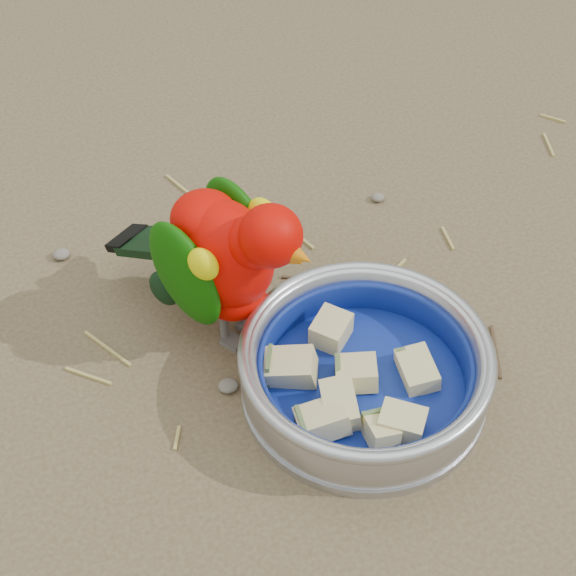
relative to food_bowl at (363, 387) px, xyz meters
name	(u,v)px	position (x,y,z in m)	size (l,w,h in m)	color
ground	(355,461)	(-0.03, -0.07, -0.01)	(60.00, 60.00, 0.00)	brown
food_bowl	(363,387)	(0.00, 0.00, 0.00)	(0.23, 0.23, 0.02)	#B2B2BA
bowl_wall	(365,366)	(0.00, 0.00, 0.03)	(0.23, 0.23, 0.04)	#B2B2BA
fruit_wedges	(365,371)	(0.00, 0.00, 0.02)	(0.14, 0.14, 0.03)	beige
lory_parrot	(225,266)	(-0.10, 0.11, 0.08)	(0.10, 0.22, 0.18)	#D00600
ground_debris	(375,384)	(0.01, 0.00, -0.01)	(0.90, 0.80, 0.01)	tan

